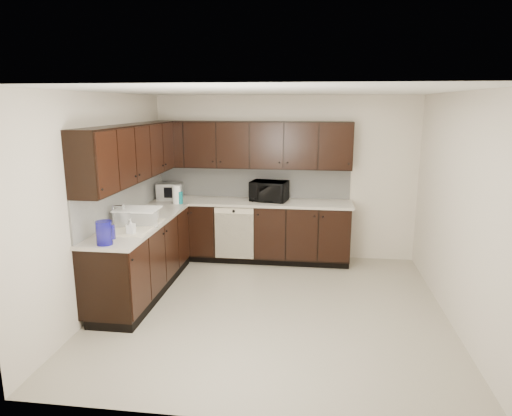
{
  "coord_description": "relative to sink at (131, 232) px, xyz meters",
  "views": [
    {
      "loc": [
        0.47,
        -4.99,
        2.36
      ],
      "look_at": [
        -0.27,
        0.6,
        1.08
      ],
      "focal_mm": 32.0,
      "sensor_mm": 36.0,
      "label": 1
    }
  ],
  "objects": [
    {
      "name": "floor",
      "position": [
        1.68,
        0.01,
        -0.88
      ],
      "size": [
        4.0,
        4.0,
        0.0
      ],
      "primitive_type": "plane",
      "color": "#ACA38E",
      "rests_on": "ground"
    },
    {
      "name": "ceiling",
      "position": [
        1.68,
        0.01,
        1.62
      ],
      "size": [
        4.0,
        4.0,
        0.0
      ],
      "primitive_type": "plane",
      "rotation": [
        3.14,
        0.0,
        0.0
      ],
      "color": "white",
      "rests_on": "wall_back"
    },
    {
      "name": "wall_back",
      "position": [
        1.68,
        2.01,
        0.37
      ],
      "size": [
        4.0,
        0.02,
        2.5
      ],
      "primitive_type": "cube",
      "color": "beige",
      "rests_on": "floor"
    },
    {
      "name": "wall_left",
      "position": [
        -0.32,
        0.01,
        0.37
      ],
      "size": [
        0.02,
        4.0,
        2.5
      ],
      "primitive_type": "cube",
      "color": "beige",
      "rests_on": "floor"
    },
    {
      "name": "wall_right",
      "position": [
        3.68,
        0.01,
        0.37
      ],
      "size": [
        0.02,
        4.0,
        2.5
      ],
      "primitive_type": "cube",
      "color": "beige",
      "rests_on": "floor"
    },
    {
      "name": "wall_front",
      "position": [
        1.68,
        -1.99,
        0.37
      ],
      "size": [
        4.0,
        0.02,
        2.5
      ],
      "primitive_type": "cube",
      "color": "beige",
      "rests_on": "floor"
    },
    {
      "name": "lower_cabinets",
      "position": [
        0.67,
        1.12,
        -0.47
      ],
      "size": [
        3.0,
        2.8,
        0.9
      ],
      "color": "black",
      "rests_on": "floor"
    },
    {
      "name": "countertop",
      "position": [
        0.67,
        1.12,
        0.04
      ],
      "size": [
        3.03,
        2.83,
        0.04
      ],
      "color": "#BEB5A6",
      "rests_on": "lower_cabinets"
    },
    {
      "name": "backsplash",
      "position": [
        0.46,
        1.33,
        0.3
      ],
      "size": [
        3.0,
        2.8,
        0.48
      ],
      "color": "#B3B3AF",
      "rests_on": "countertop"
    },
    {
      "name": "upper_cabinets",
      "position": [
        0.58,
        1.22,
        0.89
      ],
      "size": [
        3.0,
        2.8,
        0.7
      ],
      "color": "black",
      "rests_on": "wall_back"
    },
    {
      "name": "dishwasher",
      "position": [
        0.98,
        1.42,
        -0.33
      ],
      "size": [
        0.58,
        0.04,
        0.78
      ],
      "color": "beige",
      "rests_on": "lower_cabinets"
    },
    {
      "name": "sink",
      "position": [
        0.0,
        0.0,
        0.0
      ],
      "size": [
        0.54,
        0.82,
        0.42
      ],
      "color": "beige",
      "rests_on": "countertop"
    },
    {
      "name": "microwave",
      "position": [
        1.47,
        1.73,
        0.21
      ],
      "size": [
        0.59,
        0.45,
        0.3
      ],
      "primitive_type": "imported",
      "rotation": [
        0.0,
        0.0,
        -0.17
      ],
      "color": "black",
      "rests_on": "countertop"
    },
    {
      "name": "soap_bottle_a",
      "position": [
        0.13,
        -0.3,
        0.15
      ],
      "size": [
        0.09,
        0.09,
        0.19
      ],
      "primitive_type": "imported",
      "rotation": [
        0.0,
        0.0,
        -0.05
      ],
      "color": "gray",
      "rests_on": "countertop"
    },
    {
      "name": "soap_bottle_b",
      "position": [
        -0.13,
        0.12,
        0.18
      ],
      "size": [
        0.11,
        0.12,
        0.25
      ],
      "primitive_type": "imported",
      "rotation": [
        0.0,
        0.0,
        0.23
      ],
      "color": "gray",
      "rests_on": "countertop"
    },
    {
      "name": "toaster_oven",
      "position": [
        -0.07,
        1.69,
        0.18
      ],
      "size": [
        0.44,
        0.36,
        0.25
      ],
      "primitive_type": "cube",
      "rotation": [
        0.0,
        0.0,
        0.2
      ],
      "color": "#B8B8BA",
      "rests_on": "countertop"
    },
    {
      "name": "storage_bin",
      "position": [
        0.03,
        0.14,
        0.15
      ],
      "size": [
        0.57,
        0.48,
        0.19
      ],
      "primitive_type": "cube",
      "rotation": [
        0.0,
        0.0,
        0.29
      ],
      "color": "white",
      "rests_on": "countertop"
    },
    {
      "name": "blue_pitcher",
      "position": [
        0.0,
        -0.69,
        0.18
      ],
      "size": [
        0.19,
        0.19,
        0.25
      ],
      "primitive_type": "cylinder",
      "rotation": [
        0.0,
        0.0,
        -0.12
      ],
      "color": "#140F8F",
      "rests_on": "countertop"
    },
    {
      "name": "teal_tumbler",
      "position": [
        0.19,
        1.36,
        0.15
      ],
      "size": [
        0.1,
        0.1,
        0.18
      ],
      "primitive_type": "cylinder",
      "rotation": [
        0.0,
        0.0,
        -0.25
      ],
      "color": "#0B727C",
      "rests_on": "countertop"
    },
    {
      "name": "paper_towel_roll",
      "position": [
        0.14,
        1.36,
        0.19
      ],
      "size": [
        0.12,
        0.12,
        0.26
      ],
      "primitive_type": "cylinder",
      "rotation": [
        0.0,
        0.0,
        0.0
      ],
      "color": "white",
      "rests_on": "countertop"
    }
  ]
}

